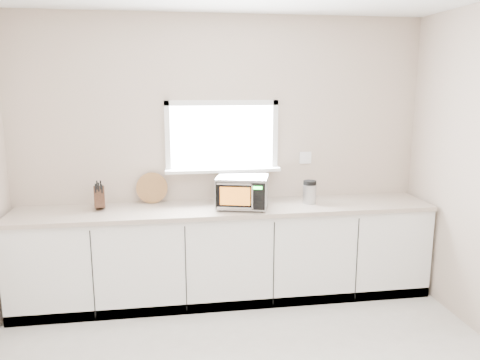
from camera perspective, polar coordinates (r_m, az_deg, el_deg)
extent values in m
cube|color=#C0AB98|center=(4.62, -2.22, 2.88)|extent=(4.00, 0.02, 2.70)
cube|color=white|center=(4.58, -2.21, 5.33)|extent=(1.00, 0.02, 0.60)
cube|color=white|center=(4.56, -2.09, 1.24)|extent=(1.12, 0.16, 0.03)
cube|color=white|center=(4.54, -2.22, 9.39)|extent=(1.10, 0.04, 0.05)
cube|color=white|center=(4.61, -2.16, 1.29)|extent=(1.10, 0.04, 0.05)
cube|color=white|center=(4.53, -8.83, 5.14)|extent=(0.05, 0.04, 0.70)
cube|color=white|center=(4.65, 4.28, 5.40)|extent=(0.05, 0.04, 0.70)
cube|color=white|center=(4.78, 7.98, 2.72)|extent=(0.12, 0.01, 0.12)
cube|color=white|center=(4.56, -1.69, -9.08)|extent=(3.92, 0.60, 0.88)
cube|color=#B8A598|center=(4.41, -1.71, -3.52)|extent=(3.92, 0.64, 0.04)
cylinder|color=black|center=(4.26, -2.49, -3.67)|extent=(0.02, 0.02, 0.01)
cylinder|color=black|center=(4.53, -1.95, -2.76)|extent=(0.02, 0.02, 0.01)
cylinder|color=black|center=(4.22, 2.70, -3.83)|extent=(0.02, 0.02, 0.01)
cylinder|color=black|center=(4.49, 2.94, -2.90)|extent=(0.02, 0.02, 0.01)
cube|color=#ACAEB3|center=(4.34, 0.30, -1.43)|extent=(0.54, 0.46, 0.28)
cube|color=black|center=(4.16, 0.02, -1.99)|extent=(0.43, 0.13, 0.24)
cube|color=orange|center=(4.16, -0.61, -1.99)|extent=(0.26, 0.08, 0.17)
cylinder|color=silver|center=(4.13, 1.51, -2.11)|extent=(0.02, 0.02, 0.22)
cube|color=black|center=(4.14, 2.17, -2.06)|extent=(0.11, 0.03, 0.24)
cube|color=#19FF33|center=(4.12, 2.17, -0.96)|extent=(0.08, 0.02, 0.03)
cube|color=silver|center=(4.31, 0.30, 0.40)|extent=(0.54, 0.46, 0.01)
cube|color=#482619|center=(4.47, -16.76, -2.00)|extent=(0.11, 0.20, 0.23)
cube|color=black|center=(4.41, -17.20, -0.97)|extent=(0.02, 0.04, 0.08)
cube|color=black|center=(4.40, -16.85, -0.83)|extent=(0.02, 0.04, 0.08)
cube|color=black|center=(4.41, -16.48, -1.05)|extent=(0.02, 0.04, 0.08)
cube|color=black|center=(4.40, -17.04, -0.61)|extent=(0.02, 0.04, 0.08)
cube|color=black|center=(4.40, -16.63, -0.59)|extent=(0.02, 0.04, 0.08)
cylinder|color=olive|center=(4.58, -10.69, -0.95)|extent=(0.30, 0.07, 0.30)
cylinder|color=#ACAEB3|center=(4.56, 8.47, -1.69)|extent=(0.15, 0.15, 0.18)
cylinder|color=black|center=(4.53, 8.51, -0.29)|extent=(0.14, 0.14, 0.04)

